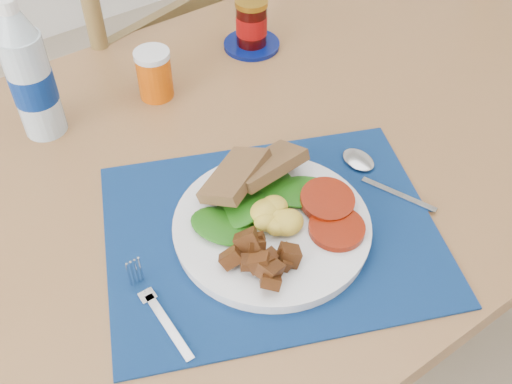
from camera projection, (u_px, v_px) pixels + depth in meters
table at (287, 166)px, 1.11m from camera, size 1.40×0.90×0.75m
chair_far at (140, 58)px, 1.51m from camera, size 0.51×0.50×1.15m
placemat at (272, 232)px, 0.89m from camera, size 0.59×0.54×0.00m
breakfast_plate at (270, 226)px, 0.87m from camera, size 0.29×0.29×0.07m
fork at (155, 307)px, 0.79m from camera, size 0.02×0.16×0.00m
spoon at (370, 171)px, 0.97m from camera, size 0.06×0.18×0.01m
water_bottle at (30, 77)px, 0.97m from camera, size 0.07×0.07×0.25m
juice_glass at (155, 75)px, 1.09m from camera, size 0.06×0.06×0.09m
jam_on_saucer at (252, 27)px, 1.20m from camera, size 0.12×0.12×0.10m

